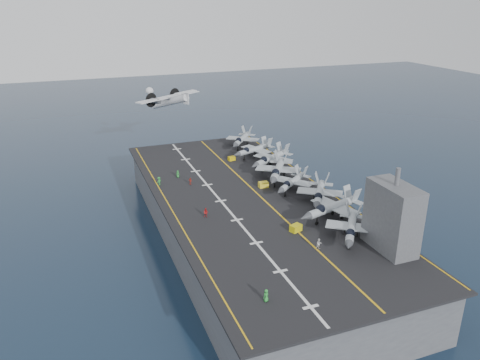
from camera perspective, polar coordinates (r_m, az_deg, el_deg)
name	(u,v)px	position (r m, az deg, el deg)	size (l,w,h in m)	color
ground	(246,239)	(108.04, 0.76, -7.16)	(500.00, 500.00, 0.00)	#142135
hull	(246,219)	(105.75, 0.77, -4.78)	(36.00, 90.00, 10.00)	#56595E
flight_deck	(246,198)	(103.57, 0.79, -2.19)	(38.00, 92.00, 0.40)	black
foul_line	(259,195)	(104.55, 2.32, -1.85)	(0.35, 90.00, 0.02)	gold
landing_centerline	(221,201)	(101.60, -2.36, -2.56)	(0.50, 90.00, 0.02)	silver
deck_edge_port	(171,208)	(99.01, -8.41, -3.45)	(0.25, 90.00, 0.02)	gold
deck_edge_stbd	(320,186)	(111.15, 9.69, -0.71)	(0.25, 90.00, 0.02)	gold
island_superstructure	(393,209)	(83.89, 18.18, -3.44)	(5.00, 10.00, 15.00)	#56595E
fighter_jet_1	(351,227)	(87.29, 13.41, -5.63)	(15.72, 16.63, 4.81)	#97A0A8
fighter_jet_2	(333,206)	(94.25, 11.23, -3.18)	(17.73, 14.26, 5.36)	gray
fighter_jet_3	(320,192)	(100.90, 9.67, -1.49)	(16.21, 17.42, 5.03)	gray
fighter_jet_4	(292,182)	(106.56, 6.40, -0.18)	(15.88, 15.17, 4.60)	#9198A1
fighter_jet_5	(278,169)	(112.45, 4.62, 1.32)	(17.88, 19.38, 5.60)	#99A0A8
fighter_jet_6	(271,158)	(120.96, 3.82, 2.72)	(18.31, 16.67, 5.29)	gray
fighter_jet_7	(254,149)	(128.84, 1.75, 3.80)	(16.02, 13.52, 4.72)	#8D939B
fighter_jet_8	(242,139)	(138.09, 0.23, 5.06)	(16.33, 17.10, 4.96)	#A2A9B3
tow_cart_a	(296,228)	(89.16, 6.81, -5.83)	(2.54, 2.10, 1.31)	#BFB40D
tow_cart_b	(263,185)	(108.72, 2.87, -0.56)	(2.19, 1.44, 1.30)	yellow
tow_cart_c	(232,158)	(126.76, -1.03, 2.64)	(1.98, 1.45, 1.09)	#DBB607
crew_0	(266,295)	(69.66, 3.21, -13.87)	(1.42, 1.23, 1.98)	#268C33
crew_2	(206,213)	(94.07, -4.19, -4.00)	(1.39, 1.31, 1.93)	#B21919
crew_3	(159,181)	(111.40, -9.84, -0.12)	(1.43, 1.37, 1.99)	#268C33
crew_4	(190,181)	(110.78, -6.09, -0.14)	(1.19, 1.16, 1.66)	#AB291C
crew_5	(178,174)	(115.58, -7.59, 0.74)	(1.26, 1.19, 1.75)	#268C33
crew_7	(319,244)	(83.51, 9.60, -7.70)	(1.23, 0.83, 2.03)	silver
transport_plane	(169,101)	(148.23, -8.61, 9.46)	(29.40, 26.72, 5.75)	white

